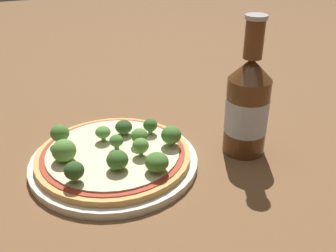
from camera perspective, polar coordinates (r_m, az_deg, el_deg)
name	(u,v)px	position (r m, az deg, el deg)	size (l,w,h in m)	color
ground_plane	(110,165)	(0.63, -8.39, -5.69)	(3.00, 3.00, 0.00)	brown
plate	(115,163)	(0.62, -7.68, -5.34)	(0.26, 0.26, 0.01)	silver
pizza	(114,156)	(0.62, -7.83, -4.30)	(0.24, 0.24, 0.01)	tan
broccoli_floret_0	(116,141)	(0.61, -7.50, -2.22)	(0.02, 0.02, 0.03)	#6B8E51
broccoli_floret_1	(141,146)	(0.59, -3.99, -2.87)	(0.02, 0.02, 0.03)	#6B8E51
broccoli_floret_2	(117,160)	(0.56, -7.40, -4.92)	(0.03, 0.03, 0.03)	#6B8E51
broccoli_floret_3	(60,133)	(0.64, -15.43, -1.04)	(0.03, 0.03, 0.03)	#6B8E51
broccoli_floret_4	(64,150)	(0.60, -14.91, -3.33)	(0.04, 0.04, 0.03)	#6B8E51
broccoli_floret_5	(171,135)	(0.61, 0.46, -1.33)	(0.03, 0.03, 0.03)	#6B8E51
broccoli_floret_6	(106,132)	(0.64, -9.03, -0.85)	(0.02, 0.02, 0.03)	#6B8E51
broccoli_floret_7	(157,162)	(0.56, -1.64, -5.26)	(0.03, 0.03, 0.03)	#6B8E51
broccoli_floret_8	(150,125)	(0.65, -2.59, 0.11)	(0.02, 0.02, 0.03)	#6B8E51
broccoli_floret_9	(139,136)	(0.62, -4.16, -1.47)	(0.03, 0.03, 0.03)	#6B8E51
broccoli_floret_10	(124,127)	(0.65, -6.45, -0.15)	(0.03, 0.03, 0.03)	#6B8E51
broccoli_floret_11	(74,171)	(0.55, -13.46, -6.34)	(0.03, 0.03, 0.03)	#6B8E51
beer_bottle	(247,106)	(0.63, 11.43, 2.93)	(0.07, 0.07, 0.22)	#563319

